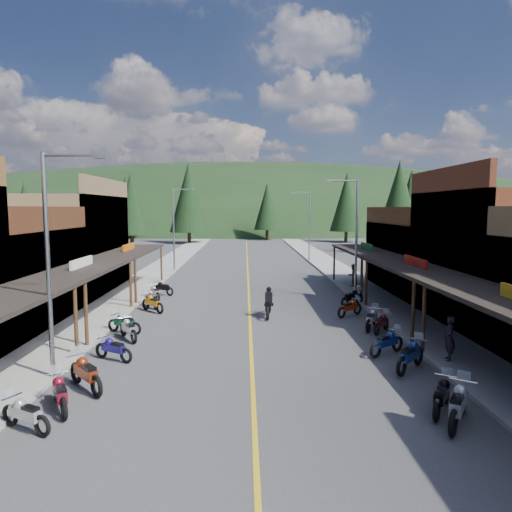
{
  "coord_description": "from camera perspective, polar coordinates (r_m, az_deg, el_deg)",
  "views": [
    {
      "loc": [
        -0.25,
        -21.86,
        6.12
      ],
      "look_at": [
        0.46,
        7.78,
        3.0
      ],
      "focal_mm": 32.0,
      "sensor_mm": 36.0,
      "label": 1
    }
  ],
  "objects": [
    {
      "name": "ridge_hill",
      "position": [
        156.98,
        -1.29,
        3.77
      ],
      "size": [
        310.0,
        140.0,
        60.0
      ],
      "primitive_type": "ellipsoid",
      "color": "black",
      "rests_on": "ground"
    },
    {
      "name": "ground",
      "position": [
        22.7,
        -0.7,
        -9.63
      ],
      "size": [
        220.0,
        220.0,
        0.0
      ],
      "primitive_type": "plane",
      "color": "#38383A",
      "rests_on": "ground"
    },
    {
      "name": "pine_11",
      "position": [
        63.2,
        17.43,
        6.7
      ],
      "size": [
        5.82,
        5.82,
        12.4
      ],
      "color": "black",
      "rests_on": "ground"
    },
    {
      "name": "bike_west_12",
      "position": [
        32.92,
        -11.6,
        -3.85
      ],
      "size": [
        1.97,
        1.64,
        1.11
      ],
      "primitive_type": null,
      "rotation": [
        0.0,
        0.0,
        0.97
      ],
      "color": "black",
      "rests_on": "ground"
    },
    {
      "name": "streetlight_0",
      "position": [
        17.3,
        -24.16,
        -0.02
      ],
      "size": [
        2.16,
        0.18,
        8.0
      ],
      "color": "gray",
      "rests_on": "ground"
    },
    {
      "name": "pine_1",
      "position": [
        94.89,
        -15.98,
        6.45
      ],
      "size": [
        5.88,
        5.88,
        12.5
      ],
      "color": "black",
      "rests_on": "ground"
    },
    {
      "name": "bike_east_7",
      "position": [
        23.51,
        15.43,
        -7.95
      ],
      "size": [
        1.61,
        1.88,
        1.07
      ],
      "primitive_type": null,
      "rotation": [
        0.0,
        0.0,
        -0.63
      ],
      "color": "#620E0D",
      "rests_on": "ground"
    },
    {
      "name": "pine_4",
      "position": [
        83.88,
        11.26,
        6.65
      ],
      "size": [
        5.88,
        5.88,
        12.5
      ],
      "color": "black",
      "rests_on": "ground"
    },
    {
      "name": "shop_east_2",
      "position": [
        27.55,
        29.26,
        -0.18
      ],
      "size": [
        10.9,
        9.0,
        8.2
      ],
      "color": "#562B19",
      "rests_on": "ground"
    },
    {
      "name": "pine_0",
      "position": [
        92.81,
        -26.88,
        5.58
      ],
      "size": [
        5.04,
        5.04,
        11.0
      ],
      "color": "black",
      "rests_on": "ground"
    },
    {
      "name": "bike_west_5",
      "position": [
        16.77,
        -20.53,
        -13.37
      ],
      "size": [
        2.12,
        2.24,
        1.33
      ],
      "primitive_type": null,
      "rotation": [
        0.0,
        0.0,
        0.73
      ],
      "color": "maroon",
      "rests_on": "ground"
    },
    {
      "name": "sidewalk_west",
      "position": [
        43.13,
        -12.67,
        -2.2
      ],
      "size": [
        3.4,
        94.0,
        0.15
      ],
      "primitive_type": "cube",
      "color": "gray",
      "rests_on": "ground"
    },
    {
      "name": "pine_8",
      "position": [
        65.57,
        -20.85,
        5.49
      ],
      "size": [
        4.48,
        4.48,
        10.0
      ],
      "color": "black",
      "rests_on": "ground"
    },
    {
      "name": "pedestrian_east_a",
      "position": [
        19.7,
        23.01,
        -9.43
      ],
      "size": [
        0.54,
        0.72,
        1.77
      ],
      "primitive_type": "imported",
      "rotation": [
        0.0,
        0.0,
        -1.77
      ],
      "color": "#251D2B",
      "rests_on": "sidewalk_east"
    },
    {
      "name": "sidewalk_east",
      "position": [
        43.23,
        10.59,
        -2.14
      ],
      "size": [
        3.4,
        94.0,
        0.15
      ],
      "primitive_type": "cube",
      "color": "gray",
      "rests_on": "ground"
    },
    {
      "name": "bike_east_6",
      "position": [
        20.12,
        16.05,
        -10.21
      ],
      "size": [
        2.05,
        1.73,
        1.16
      ],
      "primitive_type": null,
      "rotation": [
        0.0,
        0.0,
        -0.95
      ],
      "color": "navy",
      "rests_on": "ground"
    },
    {
      "name": "bike_west_9",
      "position": [
        27.72,
        -12.8,
        -5.64
      ],
      "size": [
        1.95,
        1.97,
        1.19
      ],
      "primitive_type": null,
      "rotation": [
        0.0,
        0.0,
        0.77
      ],
      "color": "#C0740D",
      "rests_on": "ground"
    },
    {
      "name": "bike_west_11",
      "position": [
        31.23,
        -12.58,
        -4.38
      ],
      "size": [
        1.54,
        2.06,
        1.14
      ],
      "primitive_type": null,
      "rotation": [
        0.0,
        0.0,
        0.5
      ],
      "color": "#9D9BA1",
      "rests_on": "ground"
    },
    {
      "name": "bike_west_6",
      "position": [
        19.52,
        -17.41,
        -10.86
      ],
      "size": [
        1.97,
        1.52,
        1.09
      ],
      "primitive_type": null,
      "rotation": [
        0.0,
        0.0,
        1.04
      ],
      "color": "navy",
      "rests_on": "ground"
    },
    {
      "name": "shop_east_3",
      "position": [
        36.18,
        21.4,
        -0.1
      ],
      "size": [
        10.9,
        10.2,
        6.2
      ],
      "color": "#4C2D16",
      "rests_on": "ground"
    },
    {
      "name": "bike_west_10",
      "position": [
        28.93,
        -12.92,
        -5.28
      ],
      "size": [
        1.49,
        1.92,
        1.07
      ],
      "primitive_type": null,
      "rotation": [
        0.0,
        0.0,
        0.54
      ],
      "color": "maroon",
      "rests_on": "ground"
    },
    {
      "name": "bike_west_4",
      "position": [
        15.54,
        -23.3,
        -15.31
      ],
      "size": [
        1.63,
        2.16,
        1.19
      ],
      "primitive_type": null,
      "rotation": [
        0.0,
        0.0,
        0.51
      ],
      "color": "maroon",
      "rests_on": "ground"
    },
    {
      "name": "shop_west_3",
      "position": [
        35.91,
        -23.52,
        1.35
      ],
      "size": [
        10.9,
        10.2,
        8.2
      ],
      "color": "brown",
      "rests_on": "ground"
    },
    {
      "name": "bike_west_8",
      "position": [
        23.44,
        -16.15,
        -7.96
      ],
      "size": [
        2.03,
        1.43,
        1.11
      ],
      "primitive_type": null,
      "rotation": [
        0.0,
        0.0,
        1.12
      ],
      "color": "#0C402A",
      "rests_on": "ground"
    },
    {
      "name": "bike_east_4",
      "position": [
        15.33,
        22.23,
        -15.65
      ],
      "size": [
        1.69,
        2.05,
        1.16
      ],
      "primitive_type": null,
      "rotation": [
        0.0,
        0.0,
        -0.6
      ],
      "color": "black",
      "rests_on": "ground"
    },
    {
      "name": "pine_7",
      "position": [
        102.89,
        -19.48,
        6.28
      ],
      "size": [
        5.88,
        5.88,
        12.5
      ],
      "color": "black",
      "rests_on": "ground"
    },
    {
      "name": "bike_west_3",
      "position": [
        14.63,
        -26.88,
        -17.06
      ],
      "size": [
        1.97,
        1.48,
        1.09
      ],
      "primitive_type": null,
      "rotation": [
        0.0,
        0.0,
        1.06
      ],
      "color": "#A3A2A7",
      "rests_on": "ground"
    },
    {
      "name": "bike_east_8",
      "position": [
        24.01,
        14.29,
        -7.5
      ],
      "size": [
        1.6,
        2.14,
        1.18
      ],
      "primitive_type": null,
      "rotation": [
        0.0,
        0.0,
        -0.51
      ],
      "color": "#A3A3A8",
      "rests_on": "ground"
    },
    {
      "name": "pine_9",
      "position": [
        71.13,
        18.66,
        5.9
      ],
      "size": [
        4.93,
        4.93,
        10.8
      ],
      "color": "black",
      "rests_on": "ground"
    },
    {
      "name": "pine_6",
      "position": [
        97.53,
        27.07,
        5.56
      ],
      "size": [
        5.04,
        5.04,
        11.0
      ],
      "color": "black",
      "rests_on": "ground"
    },
    {
      "name": "pine_5",
      "position": [
        99.93,
        18.8,
        6.76
      ],
      "size": [
        6.72,
        6.72,
        14.0
      ],
      "color": "black",
      "rests_on": "ground"
    },
    {
      "name": "bike_east_5",
      "position": [
        18.5,
        18.76,
        -11.52
      ],
      "size": [
        2.08,
        2.19,
        1.3
      ],
      "primitive_type": null,
      "rotation": [
        0.0,
        0.0,
        -0.73
      ],
      "color": "navy",
      "rests_on": "ground"
    },
    {
      "name": "pine_3",
      "position": [
        87.97,
        1.4,
        6.24
      ],
      "size": [
        5.04,
        5.04,
        11.0
      ],
      "color": "black",
      "rests_on": "ground"
    },
    {
      "name": "pine_10",
      "position": [
        74.02,
        -15.35,
        6.3
      ],
      "size": [
        5.38,
        5.38,
        11.6
      ],
      "color": "black",
      "rests_on": "ground"
    },
    {
      "name": "bike_west_7",
      "position": [
        22.23,
        -15.67,
        -8.65
      ],
      "size": [
        1.67,
        2.07,
        1.16
      ],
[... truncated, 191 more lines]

